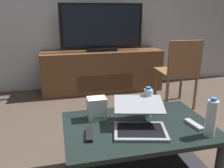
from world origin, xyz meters
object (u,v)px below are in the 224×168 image
at_px(coffee_table, 138,142).
at_px(tv_remote, 194,124).
at_px(television, 102,28).
at_px(cell_phone, 140,108).
at_px(media_cabinet, 102,71).
at_px(router_box, 97,108).
at_px(soundbar_remote, 89,135).
at_px(water_bottle_far, 148,102).
at_px(water_bottle_near, 211,118).
at_px(laptop, 140,120).
at_px(dining_chair, 179,70).

xyz_separation_m(coffee_table, tv_remote, (0.37, -0.10, 0.15)).
xyz_separation_m(coffee_table, television, (0.15, 2.05, 0.65)).
bearing_deg(cell_phone, media_cabinet, 126.41).
xyz_separation_m(router_box, soundbar_remote, (-0.09, -0.24, -0.07)).
xyz_separation_m(water_bottle_far, soundbar_remote, (-0.47, -0.21, -0.10)).
relative_size(router_box, water_bottle_near, 0.63).
bearing_deg(laptop, router_box, 139.40).
xyz_separation_m(dining_chair, router_box, (-1.22, -1.01, 0.02)).
height_order(coffee_table, dining_chair, dining_chair).
bearing_deg(router_box, television, 77.62).
height_order(television, router_box, television).
xyz_separation_m(coffee_table, dining_chair, (0.95, 1.18, 0.20)).
relative_size(cell_phone, soundbar_remote, 0.88).
bearing_deg(cell_phone, soundbar_remote, -105.98).
height_order(media_cabinet, tv_remote, media_cabinet).
bearing_deg(water_bottle_near, cell_phone, 119.42).
bearing_deg(coffee_table, media_cabinet, 85.81).
distance_m(television, laptop, 2.15).
relative_size(media_cabinet, television, 1.49).
height_order(dining_chair, water_bottle_near, dining_chair).
bearing_deg(soundbar_remote, television, 84.58).
distance_m(television, cell_phone, 1.85).
relative_size(laptop, tv_remote, 2.87).
relative_size(router_box, water_bottle_far, 0.72).
bearing_deg(soundbar_remote, router_box, 77.16).
bearing_deg(water_bottle_near, soundbar_remote, 167.51).
bearing_deg(cell_phone, dining_chair, 84.81).
height_order(laptop, water_bottle_far, water_bottle_far).
bearing_deg(media_cabinet, dining_chair, -48.18).
relative_size(dining_chair, water_bottle_far, 3.90).
bearing_deg(cell_phone, television, 126.39).
bearing_deg(router_box, water_bottle_far, -5.14).
height_order(router_box, soundbar_remote, router_box).
xyz_separation_m(dining_chair, laptop, (-0.96, -1.22, 0.01)).
height_order(router_box, tv_remote, router_box).
xyz_separation_m(dining_chair, water_bottle_far, (-0.83, -1.04, 0.05)).
distance_m(coffee_table, laptop, 0.21).
bearing_deg(water_bottle_near, water_bottle_far, 126.20).
bearing_deg(tv_remote, coffee_table, 157.30).
distance_m(television, dining_chair, 1.27).
distance_m(media_cabinet, router_box, 1.96).
height_order(laptop, water_bottle_near, water_bottle_near).
bearing_deg(dining_chair, soundbar_remote, -136.37).
height_order(media_cabinet, dining_chair, dining_chair).
distance_m(coffee_table, water_bottle_far, 0.30).
bearing_deg(laptop, water_bottle_far, 54.78).
bearing_deg(media_cabinet, television, -90.00).
height_order(cell_phone, soundbar_remote, soundbar_remote).
height_order(television, tv_remote, television).
bearing_deg(coffee_table, dining_chair, 50.90).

